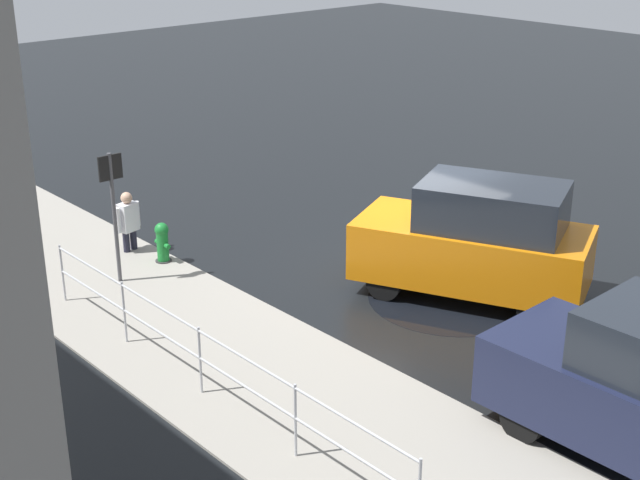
% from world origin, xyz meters
% --- Properties ---
extents(ground_plane, '(60.00, 60.00, 0.00)m').
position_xyz_m(ground_plane, '(0.00, 0.00, 0.00)').
color(ground_plane, black).
extents(kerb_strip, '(24.00, 3.20, 0.04)m').
position_xyz_m(kerb_strip, '(0.00, 4.20, 0.02)').
color(kerb_strip, gray).
rests_on(kerb_strip, ground).
extents(moving_hatchback, '(4.25, 3.16, 2.06)m').
position_xyz_m(moving_hatchback, '(-1.25, -0.29, 1.03)').
color(moving_hatchback, orange).
rests_on(moving_hatchback, ground).
extents(fire_hydrant, '(0.42, 0.31, 0.80)m').
position_xyz_m(fire_hydrant, '(3.58, 2.88, 0.40)').
color(fire_hydrant, '#197A2D').
rests_on(fire_hydrant, ground).
extents(pedestrian, '(0.31, 0.56, 1.22)m').
position_xyz_m(pedestrian, '(4.47, 3.06, 0.68)').
color(pedestrian, silver).
rests_on(pedestrian, ground).
extents(metal_railing, '(8.06, 0.04, 1.05)m').
position_xyz_m(metal_railing, '(-0.78, 5.06, 0.72)').
color(metal_railing, '#B7BABF').
rests_on(metal_railing, ground).
extents(sign_post, '(0.07, 0.44, 2.40)m').
position_xyz_m(sign_post, '(3.32, 3.95, 1.58)').
color(sign_post, '#4C4C51').
rests_on(sign_post, ground).
extents(puddle_patch, '(2.86, 2.86, 0.01)m').
position_xyz_m(puddle_patch, '(-1.07, 0.07, 0.00)').
color(puddle_patch, black).
rests_on(puddle_patch, ground).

